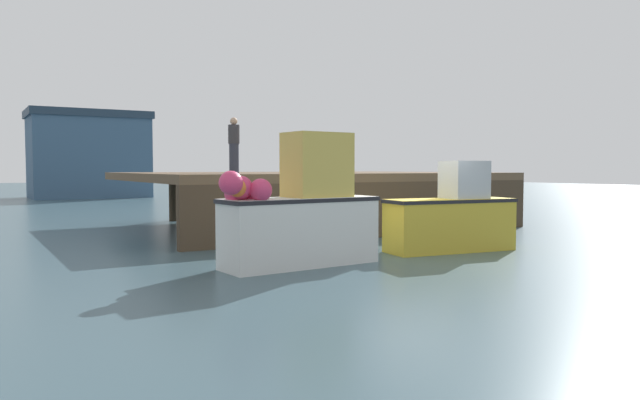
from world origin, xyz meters
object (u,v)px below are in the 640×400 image
rowboat (479,228)px  dockworker (234,145)px  fishing_boat_near_left (300,213)px  fishing_boat_near_right (452,217)px

rowboat → dockworker: (-6.52, 3.60, 2.52)m
fishing_boat_near_left → fishing_boat_near_right: (4.26, 0.04, -0.27)m
rowboat → dockworker: dockworker is taller
fishing_boat_near_left → rowboat: size_ratio=1.91×
fishing_boat_near_right → rowboat: bearing=35.3°
rowboat → dockworker: bearing=151.1°
fishing_boat_near_right → rowboat: 4.14m
rowboat → dockworker: size_ratio=1.16×
fishing_boat_near_right → fishing_boat_near_left: bearing=-179.4°
dockworker → fishing_boat_near_left: bearing=-100.1°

